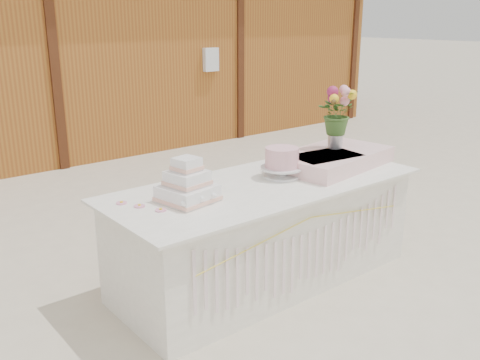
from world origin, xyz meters
The scene contains 9 objects.
ground centered at (0.00, 0.00, 0.00)m, with size 80.00×80.00×0.00m, color beige.
barn centered at (-0.01, 5.99, 1.68)m, with size 12.60×4.60×3.30m.
cake_table centered at (0.00, 0.00, 0.39)m, with size 2.40×1.00×0.77m.
wedding_cake centered at (-0.67, 0.02, 0.87)m, with size 0.38×0.38×0.30m.
pink_cake_stand centered at (0.18, 0.03, 0.90)m, with size 0.32×0.32×0.23m.
satin_runner centered at (0.72, 0.00, 0.83)m, with size 0.98×0.57×0.12m, color beige.
flower_vase centered at (0.82, 0.07, 0.98)m, with size 0.12×0.12×0.16m, color #B6B6BB.
bouquet centered at (0.82, 0.07, 1.23)m, with size 0.32×0.27×0.35m, color #3D6528.
loose_flowers centered at (-0.97, 0.14, 0.78)m, with size 0.14×0.34×0.02m, color pink, non-canonical shape.
Camera 1 is at (-2.49, -2.76, 1.93)m, focal length 40.00 mm.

